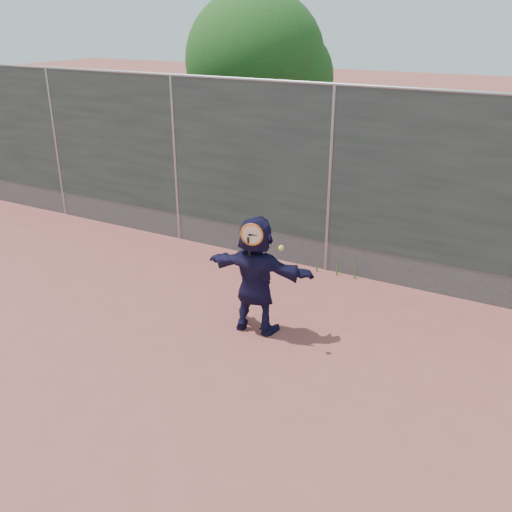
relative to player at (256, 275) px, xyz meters
The scene contains 6 objects.
ground 1.46m from the player, 86.53° to the right, with size 80.00×80.00×0.00m, color #9E4C42.
player is the anchor object (origin of this frame).
fence 2.41m from the player, 88.15° to the left, with size 20.00×0.06×3.03m.
swing_action 0.65m from the player, 66.07° to the right, with size 0.60×0.15×0.51m.
tree_left 6.38m from the player, 117.47° to the left, with size 3.15×3.00×4.53m.
weed_clump 2.30m from the player, 80.36° to the left, with size 0.68×0.07×0.30m.
Camera 1 is at (3.19, -4.71, 3.94)m, focal length 40.00 mm.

